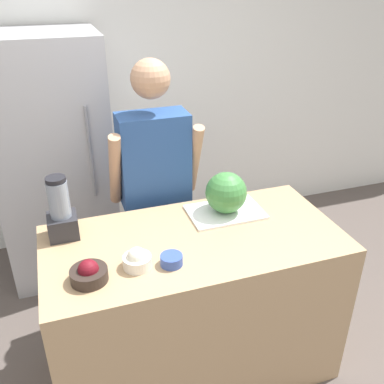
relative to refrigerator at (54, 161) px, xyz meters
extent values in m
cube|color=white|center=(0.64, 0.41, 0.39)|extent=(8.00, 0.06, 2.60)
cube|color=tan|center=(0.64, -1.31, -0.44)|extent=(1.56, 0.76, 0.92)
cube|color=#B7B7BC|center=(0.00, 0.00, 0.00)|extent=(0.80, 0.71, 1.81)
cylinder|color=gray|center=(0.24, -0.37, 0.18)|extent=(0.02, 0.02, 0.63)
cube|color=#333338|center=(0.58, -0.72, -0.49)|extent=(0.31, 0.18, 0.83)
cube|color=#284C8C|center=(0.58, -0.72, 0.22)|extent=(0.42, 0.22, 0.59)
sphere|color=tan|center=(0.58, -0.72, 0.72)|extent=(0.23, 0.23, 0.23)
cylinder|color=tan|center=(0.34, -0.76, 0.21)|extent=(0.07, 0.24, 0.50)
cylinder|color=tan|center=(0.83, -0.76, 0.21)|extent=(0.07, 0.24, 0.50)
cube|color=white|center=(0.89, -1.12, 0.02)|extent=(0.42, 0.28, 0.01)
sphere|color=#3D7F3D|center=(0.90, -1.12, 0.15)|extent=(0.23, 0.23, 0.23)
cylinder|color=#2D231E|center=(0.09, -1.48, 0.05)|extent=(0.17, 0.17, 0.06)
sphere|color=maroon|center=(0.09, -1.48, 0.08)|extent=(0.09, 0.09, 0.09)
cylinder|color=white|center=(0.31, -1.45, 0.05)|extent=(0.14, 0.14, 0.06)
sphere|color=white|center=(0.31, -1.45, 0.07)|extent=(0.09, 0.09, 0.09)
cylinder|color=#334C9E|center=(0.47, -1.49, 0.04)|extent=(0.11, 0.11, 0.05)
cube|color=#28282D|center=(0.00, -1.07, 0.08)|extent=(0.15, 0.15, 0.12)
cylinder|color=gray|center=(0.00, -1.07, 0.23)|extent=(0.11, 0.11, 0.20)
cylinder|color=black|center=(0.00, -1.07, 0.34)|extent=(0.10, 0.10, 0.02)
camera|label=1|loc=(0.04, -3.06, 1.26)|focal=40.00mm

